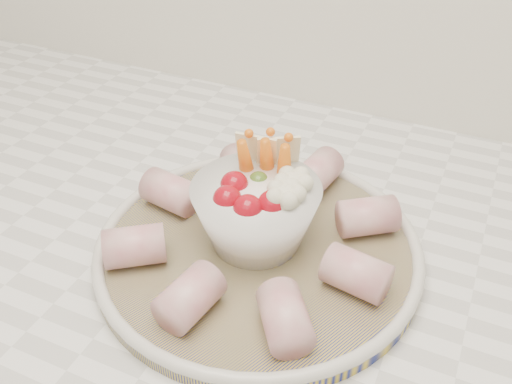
% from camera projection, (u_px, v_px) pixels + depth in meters
% --- Properties ---
extents(serving_platter, '(0.41, 0.41, 0.02)m').
position_uv_depth(serving_platter, '(258.00, 248.00, 0.55)').
color(serving_platter, navy).
rests_on(serving_platter, kitchen_counter).
extents(veggie_bowl, '(0.12, 0.12, 0.10)m').
position_uv_depth(veggie_bowl, '(257.00, 210.00, 0.53)').
color(veggie_bowl, white).
rests_on(veggie_bowl, serving_platter).
extents(cured_meat_rolls, '(0.27, 0.27, 0.04)m').
position_uv_depth(cured_meat_rolls, '(258.00, 230.00, 0.54)').
color(cured_meat_rolls, '#C05766').
rests_on(cured_meat_rolls, serving_platter).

